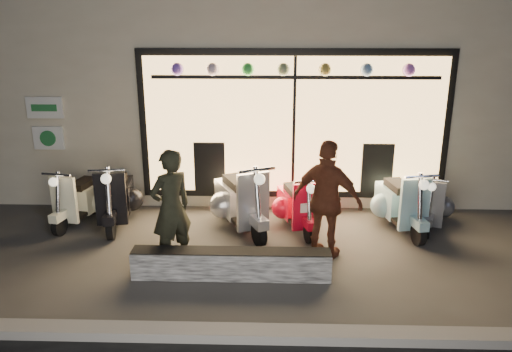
{
  "coord_description": "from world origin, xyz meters",
  "views": [
    {
      "loc": [
        0.4,
        -6.67,
        3.36
      ],
      "look_at": [
        0.18,
        0.6,
        1.05
      ],
      "focal_mm": 35.0,
      "sensor_mm": 36.0,
      "label": 1
    }
  ],
  "objects_px": {
    "man": "(171,208)",
    "woman": "(327,201)",
    "scooter_silver": "(239,199)",
    "graffiti_barrier": "(231,264)",
    "scooter_red": "(296,204)"
  },
  "relations": [
    {
      "from": "graffiti_barrier",
      "to": "woman",
      "type": "relative_size",
      "value": 1.52
    },
    {
      "from": "man",
      "to": "graffiti_barrier",
      "type": "bearing_deg",
      "value": 115.46
    },
    {
      "from": "scooter_silver",
      "to": "woman",
      "type": "height_order",
      "value": "woman"
    },
    {
      "from": "graffiti_barrier",
      "to": "woman",
      "type": "bearing_deg",
      "value": 26.48
    },
    {
      "from": "graffiti_barrier",
      "to": "woman",
      "type": "distance_m",
      "value": 1.63
    },
    {
      "from": "scooter_silver",
      "to": "man",
      "type": "xyz_separation_m",
      "value": [
        -0.85,
        -1.39,
        0.37
      ]
    },
    {
      "from": "graffiti_barrier",
      "to": "scooter_red",
      "type": "height_order",
      "value": "scooter_red"
    },
    {
      "from": "woman",
      "to": "graffiti_barrier",
      "type": "bearing_deg",
      "value": 53.78
    },
    {
      "from": "man",
      "to": "woman",
      "type": "xyz_separation_m",
      "value": [
        2.19,
        0.27,
        0.04
      ]
    },
    {
      "from": "scooter_red",
      "to": "man",
      "type": "bearing_deg",
      "value": -156.92
    },
    {
      "from": "graffiti_barrier",
      "to": "man",
      "type": "bearing_deg",
      "value": 155.62
    },
    {
      "from": "graffiti_barrier",
      "to": "scooter_silver",
      "type": "xyz_separation_m",
      "value": [
        -0.01,
        1.78,
        0.27
      ]
    },
    {
      "from": "scooter_red",
      "to": "woman",
      "type": "bearing_deg",
      "value": -86.66
    },
    {
      "from": "scooter_silver",
      "to": "man",
      "type": "relative_size",
      "value": 0.94
    },
    {
      "from": "man",
      "to": "scooter_silver",
      "type": "bearing_deg",
      "value": -161.58
    }
  ]
}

